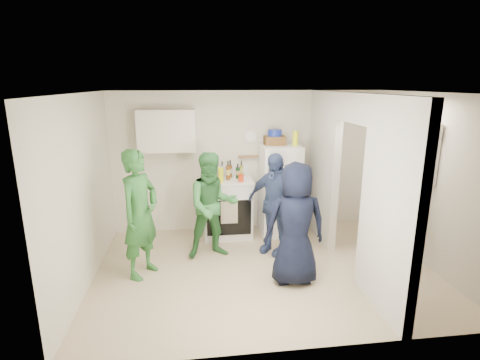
% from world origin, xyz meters
% --- Properties ---
extents(floor, '(4.80, 4.80, 0.00)m').
position_xyz_m(floor, '(0.00, 0.00, 0.00)').
color(floor, tan).
rests_on(floor, ground).
extents(wall_back, '(4.80, 0.00, 4.80)m').
position_xyz_m(wall_back, '(0.00, 1.70, 1.25)').
color(wall_back, silver).
rests_on(wall_back, floor).
extents(wall_front, '(4.80, 0.00, 4.80)m').
position_xyz_m(wall_front, '(0.00, -1.70, 1.25)').
color(wall_front, silver).
rests_on(wall_front, floor).
extents(wall_left, '(0.00, 3.40, 3.40)m').
position_xyz_m(wall_left, '(-2.40, 0.00, 1.25)').
color(wall_left, silver).
rests_on(wall_left, floor).
extents(wall_right, '(0.00, 3.40, 3.40)m').
position_xyz_m(wall_right, '(2.40, 0.00, 1.25)').
color(wall_right, silver).
rests_on(wall_right, floor).
extents(ceiling, '(4.80, 4.80, 0.00)m').
position_xyz_m(ceiling, '(0.00, 0.00, 2.50)').
color(ceiling, white).
rests_on(ceiling, wall_back).
extents(partition_pier_back, '(0.12, 1.20, 2.50)m').
position_xyz_m(partition_pier_back, '(1.20, 1.10, 1.25)').
color(partition_pier_back, silver).
rests_on(partition_pier_back, floor).
extents(partition_pier_front, '(0.12, 1.20, 2.50)m').
position_xyz_m(partition_pier_front, '(1.20, -1.10, 1.25)').
color(partition_pier_front, silver).
rests_on(partition_pier_front, floor).
extents(partition_header, '(0.12, 1.00, 0.40)m').
position_xyz_m(partition_header, '(1.20, 0.00, 2.30)').
color(partition_header, silver).
rests_on(partition_header, partition_pier_back).
extents(stove, '(0.86, 0.71, 1.02)m').
position_xyz_m(stove, '(-0.41, 1.37, 0.51)').
color(stove, white).
rests_on(stove, floor).
extents(upper_cabinet, '(0.95, 0.34, 0.70)m').
position_xyz_m(upper_cabinet, '(-1.40, 1.52, 1.85)').
color(upper_cabinet, silver).
rests_on(upper_cabinet, wall_back).
extents(fridge, '(0.66, 0.64, 1.60)m').
position_xyz_m(fridge, '(0.52, 1.34, 0.80)').
color(fridge, white).
rests_on(fridge, floor).
extents(wicker_basket, '(0.35, 0.25, 0.15)m').
position_xyz_m(wicker_basket, '(0.42, 1.39, 1.67)').
color(wicker_basket, brown).
rests_on(wicker_basket, fridge).
extents(blue_bowl, '(0.24, 0.24, 0.11)m').
position_xyz_m(blue_bowl, '(0.42, 1.39, 1.80)').
color(blue_bowl, navy).
rests_on(blue_bowl, wicker_basket).
extents(yellow_cup_stack_top, '(0.09, 0.09, 0.25)m').
position_xyz_m(yellow_cup_stack_top, '(0.74, 1.24, 1.72)').
color(yellow_cup_stack_top, '#E8F514').
rests_on(yellow_cup_stack_top, fridge).
extents(wall_clock, '(0.22, 0.02, 0.22)m').
position_xyz_m(wall_clock, '(0.05, 1.68, 1.70)').
color(wall_clock, white).
rests_on(wall_clock, wall_back).
extents(spice_shelf, '(0.35, 0.08, 0.03)m').
position_xyz_m(spice_shelf, '(0.00, 1.65, 1.35)').
color(spice_shelf, olive).
rests_on(spice_shelf, wall_back).
extents(nook_window, '(0.03, 0.70, 0.80)m').
position_xyz_m(nook_window, '(2.38, 0.20, 1.65)').
color(nook_window, black).
rests_on(nook_window, wall_right).
extents(nook_window_frame, '(0.04, 0.76, 0.86)m').
position_xyz_m(nook_window_frame, '(2.36, 0.20, 1.65)').
color(nook_window_frame, white).
rests_on(nook_window_frame, wall_right).
extents(nook_valance, '(0.04, 0.82, 0.18)m').
position_xyz_m(nook_valance, '(2.34, 0.20, 2.00)').
color(nook_valance, white).
rests_on(nook_valance, wall_right).
extents(yellow_cup_stack_stove, '(0.09, 0.09, 0.25)m').
position_xyz_m(yellow_cup_stack_stove, '(-0.53, 1.15, 1.15)').
color(yellow_cup_stack_stove, yellow).
rests_on(yellow_cup_stack_stove, stove).
extents(red_cup, '(0.09, 0.09, 0.12)m').
position_xyz_m(red_cup, '(-0.19, 1.17, 1.08)').
color(red_cup, red).
rests_on(red_cup, stove).
extents(person_green_left, '(0.71, 0.78, 1.79)m').
position_xyz_m(person_green_left, '(-1.71, 0.10, 0.89)').
color(person_green_left, '#31722D').
rests_on(person_green_left, floor).
extents(person_green_center, '(0.88, 0.73, 1.64)m').
position_xyz_m(person_green_center, '(-0.70, 0.55, 0.82)').
color(person_green_center, '#3C883D').
rests_on(person_green_center, floor).
extents(person_denim, '(0.95, 0.93, 1.61)m').
position_xyz_m(person_denim, '(0.25, 0.57, 0.80)').
color(person_denim, navy).
rests_on(person_denim, floor).
extents(person_navy, '(0.82, 0.55, 1.66)m').
position_xyz_m(person_navy, '(0.33, -0.37, 0.83)').
color(person_navy, black).
rests_on(person_navy, floor).
extents(person_nook, '(0.71, 1.20, 1.83)m').
position_xyz_m(person_nook, '(2.00, 0.30, 0.92)').
color(person_nook, black).
rests_on(person_nook, floor).
extents(bottle_a, '(0.08, 0.08, 0.27)m').
position_xyz_m(bottle_a, '(-0.69, 1.51, 1.16)').
color(bottle_a, brown).
rests_on(bottle_a, stove).
extents(bottle_b, '(0.07, 0.07, 0.26)m').
position_xyz_m(bottle_b, '(-0.61, 1.30, 1.15)').
color(bottle_b, '#184216').
rests_on(bottle_b, stove).
extents(bottle_c, '(0.07, 0.07, 0.28)m').
position_xyz_m(bottle_c, '(-0.48, 1.52, 1.16)').
color(bottle_c, '#B5BBC4').
rests_on(bottle_c, stove).
extents(bottle_d, '(0.07, 0.07, 0.33)m').
position_xyz_m(bottle_d, '(-0.39, 1.32, 1.18)').
color(bottle_d, brown).
rests_on(bottle_d, stove).
extents(bottle_e, '(0.08, 0.08, 0.29)m').
position_xyz_m(bottle_e, '(-0.33, 1.55, 1.17)').
color(bottle_e, silver).
rests_on(bottle_e, stove).
extents(bottle_f, '(0.07, 0.07, 0.26)m').
position_xyz_m(bottle_f, '(-0.22, 1.39, 1.15)').
color(bottle_f, black).
rests_on(bottle_f, stove).
extents(bottle_g, '(0.07, 0.07, 0.28)m').
position_xyz_m(bottle_g, '(-0.14, 1.51, 1.16)').
color(bottle_g, olive).
rests_on(bottle_g, stove).
extents(bottle_h, '(0.06, 0.06, 0.26)m').
position_xyz_m(bottle_h, '(-0.69, 1.27, 1.15)').
color(bottle_h, '#A0A6AB').
rests_on(bottle_h, stove).
extents(bottle_i, '(0.07, 0.07, 0.29)m').
position_xyz_m(bottle_i, '(-0.34, 1.48, 1.17)').
color(bottle_i, '#603710').
rests_on(bottle_i, stove).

